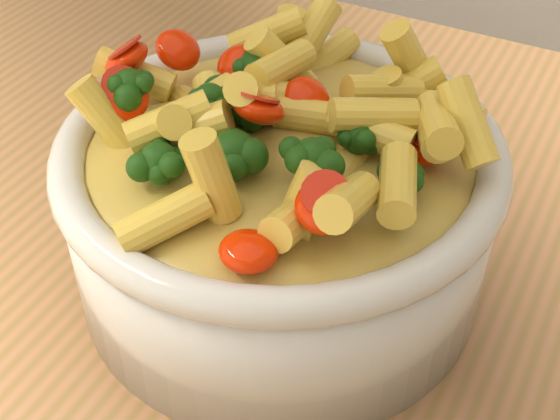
% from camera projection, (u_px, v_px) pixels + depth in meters
% --- Properties ---
extents(table, '(1.20, 0.80, 0.90)m').
position_uv_depth(table, '(157.00, 337.00, 0.61)').
color(table, '#A36C45').
rests_on(table, ground).
extents(serving_bowl, '(0.27, 0.27, 0.11)m').
position_uv_depth(serving_bowl, '(280.00, 208.00, 0.48)').
color(serving_bowl, silver).
rests_on(serving_bowl, table).
extents(pasta_salad, '(0.21, 0.21, 0.05)m').
position_uv_depth(pasta_salad, '(280.00, 113.00, 0.43)').
color(pasta_salad, '#FFD950').
rests_on(pasta_salad, serving_bowl).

